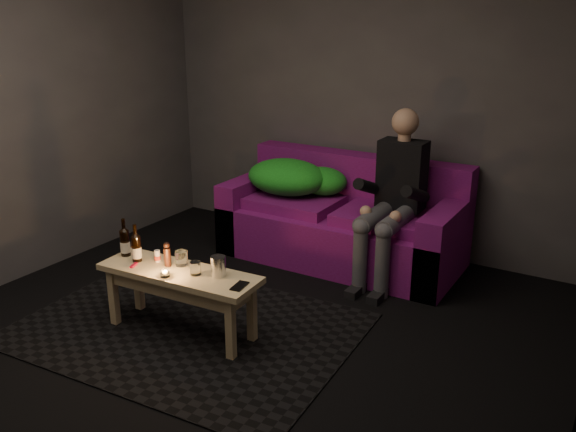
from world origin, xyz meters
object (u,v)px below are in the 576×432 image
Objects in this scene: beer_bottle_b at (136,248)px; coffee_table at (180,282)px; sofa at (343,223)px; steel_cup at (218,266)px; beer_bottle_a at (125,242)px; person at (393,194)px.

coffee_table is at bearing 3.79° from beer_bottle_b.
sofa reaches higher than steel_cup.
coffee_table is 0.38m from beer_bottle_b.
coffee_table is 4.22× the size of beer_bottle_a.
person is 5.04× the size of beer_bottle_a.
steel_cup is at bearing -92.28° from sofa.
beer_bottle_a is (-0.80, -1.69, 0.23)m from sofa.
person reaches higher than beer_bottle_a.
person reaches higher than coffee_table.
steel_cup is at bearing 14.16° from coffee_table.
steel_cup is at bearing -110.61° from person.
beer_bottle_a is 1.02× the size of beer_bottle_b.
sofa is at bearing 87.72° from steel_cup.
steel_cup is (0.27, 0.07, 0.14)m from coffee_table.
person reaches higher than beer_bottle_b.
coffee_table is 0.50m from beer_bottle_a.
sofa is 15.35× the size of steel_cup.
beer_bottle_b is (-0.34, -0.02, 0.17)m from coffee_table.
steel_cup is at bearing 8.44° from beer_bottle_b.
beer_bottle_b is (-1.16, -1.56, -0.14)m from person.
sofa is at bearing 68.83° from beer_bottle_b.
steel_cup is at bearing 4.47° from beer_bottle_a.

